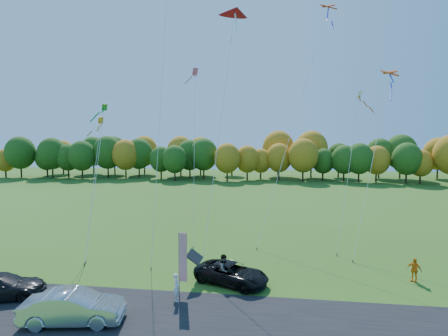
# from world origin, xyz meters

# --- Properties ---
(ground) EXTENTS (160.00, 160.00, 0.00)m
(ground) POSITION_xyz_m (0.00, 0.00, 0.00)
(ground) COLOR #2F5516
(asphalt_strip) EXTENTS (90.00, 6.00, 0.01)m
(asphalt_strip) POSITION_xyz_m (0.00, -4.00, 0.01)
(asphalt_strip) COLOR black
(asphalt_strip) RESTS_ON ground
(tree_line) EXTENTS (116.00, 12.00, 10.00)m
(tree_line) POSITION_xyz_m (0.00, 55.00, 0.00)
(tree_line) COLOR #1E4711
(tree_line) RESTS_ON ground
(black_suv) EXTENTS (5.32, 3.89, 1.34)m
(black_suv) POSITION_xyz_m (1.21, 0.60, 0.67)
(black_suv) COLOR black
(black_suv) RESTS_ON ground
(silver_sedan) EXTENTS (5.25, 2.60, 1.66)m
(silver_sedan) POSITION_xyz_m (-6.21, -5.23, 0.83)
(silver_sedan) COLOR #A9A9AE
(silver_sedan) RESTS_ON ground
(dark_truck_a) EXTENTS (5.31, 3.46, 1.43)m
(dark_truck_a) POSITION_xyz_m (-12.00, -3.23, 0.71)
(dark_truck_a) COLOR black
(dark_truck_a) RESTS_ON ground
(person_tailgate_a) EXTENTS (0.55, 0.68, 1.62)m
(person_tailgate_a) POSITION_xyz_m (-1.68, -2.17, 0.81)
(person_tailgate_a) COLOR white
(person_tailgate_a) RESTS_ON ground
(person_tailgate_b) EXTENTS (1.11, 1.19, 1.94)m
(person_tailgate_b) POSITION_xyz_m (0.75, 0.46, 0.97)
(person_tailgate_b) COLOR gray
(person_tailgate_b) RESTS_ON ground
(person_east) EXTENTS (0.95, 0.90, 1.57)m
(person_east) POSITION_xyz_m (13.00, 2.49, 0.79)
(person_east) COLOR orange
(person_east) RESTS_ON ground
(feather_flag) EXTENTS (0.52, 0.09, 3.92)m
(feather_flag) POSITION_xyz_m (-1.50, -1.51, 2.39)
(feather_flag) COLOR #999999
(feather_flag) RESTS_ON ground
(kite_delta_blue) EXTENTS (2.84, 11.68, 32.19)m
(kite_delta_blue) POSITION_xyz_m (-5.29, 7.64, 16.33)
(kite_delta_blue) COLOR #4C3F33
(kite_delta_blue) RESTS_ON ground
(kite_parafoil_orange) EXTENTS (8.86, 11.60, 23.91)m
(kite_parafoil_orange) POSITION_xyz_m (6.08, 13.10, 11.74)
(kite_parafoil_orange) COLOR #4C3F33
(kite_parafoil_orange) RESTS_ON ground
(kite_delta_red) EXTENTS (2.86, 11.50, 22.47)m
(kite_delta_red) POSITION_xyz_m (-0.34, 7.11, 11.26)
(kite_delta_red) COLOR #4C3F33
(kite_delta_red) RESTS_ON ground
(kite_parafoil_rainbow) EXTENTS (6.39, 8.80, 15.98)m
(kite_parafoil_rainbow) POSITION_xyz_m (12.23, 9.71, 7.83)
(kite_parafoil_rainbow) COLOR #4C3F33
(kite_parafoil_rainbow) RESTS_ON ground
(kite_diamond_yellow) EXTENTS (2.33, 7.31, 11.53)m
(kite_diamond_yellow) POSITION_xyz_m (-10.78, 5.69, 5.61)
(kite_diamond_yellow) COLOR #4C3F33
(kite_diamond_yellow) RESTS_ON ground
(kite_diamond_green) EXTENTS (0.93, 4.60, 12.46)m
(kite_diamond_green) POSITION_xyz_m (-10.11, 4.98, 6.70)
(kite_diamond_green) COLOR #4C3F33
(kite_diamond_green) RESTS_ON ground
(kite_diamond_white) EXTENTS (3.07, 5.34, 13.89)m
(kite_diamond_white) POSITION_xyz_m (10.19, 9.30, 6.75)
(kite_diamond_white) COLOR #4C3F33
(kite_diamond_white) RESTS_ON ground
(kite_diamond_pink) EXTENTS (2.06, 8.40, 16.88)m
(kite_diamond_pink) POSITION_xyz_m (-3.48, 11.02, 8.22)
(kite_diamond_pink) COLOR #4C3F33
(kite_diamond_pink) RESTS_ON ground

